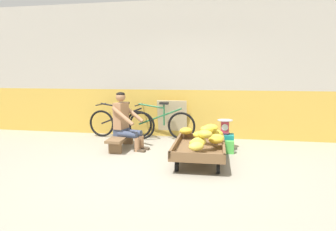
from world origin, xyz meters
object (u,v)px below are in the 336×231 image
at_px(vendor_seated, 125,121).
at_px(shopping_bag, 229,147).
at_px(low_bench, 122,139).
at_px(bicycle_far_left, 160,124).
at_px(weighing_scale, 225,127).
at_px(banana_cart, 199,149).
at_px(sign_board, 172,119).
at_px(plastic_crate, 224,142).
at_px(bicycle_near_left, 121,123).

relative_size(vendor_seated, shopping_bag, 4.75).
relative_size(low_bench, shopping_bag, 4.61).
distance_m(bicycle_far_left, shopping_bag, 1.87).
xyz_separation_m(low_bench, weighing_scale, (2.04, 0.34, 0.25)).
relative_size(banana_cart, sign_board, 1.65).
height_order(bicycle_far_left, sign_board, sign_board).
relative_size(bicycle_far_left, sign_board, 1.88).
xyz_separation_m(banana_cart, plastic_crate, (0.42, 1.00, -0.09)).
bearing_deg(banana_cart, shopping_bag, 52.93).
bearing_deg(banana_cart, vendor_seated, 157.37).
height_order(low_bench, bicycle_near_left, bicycle_near_left).
distance_m(banana_cart, weighing_scale, 1.11).
height_order(vendor_seated, weighing_scale, vendor_seated).
distance_m(vendor_seated, weighing_scale, 1.99).
relative_size(low_bench, vendor_seated, 0.97).
relative_size(vendor_seated, bicycle_near_left, 0.69).
distance_m(vendor_seated, bicycle_near_left, 1.06).
bearing_deg(shopping_bag, vendor_seated, -179.04).
bearing_deg(plastic_crate, weighing_scale, -90.00).
relative_size(sign_board, shopping_bag, 3.68).
height_order(bicycle_near_left, shopping_bag, bicycle_near_left).
bearing_deg(sign_board, bicycle_far_left, -135.69).
xyz_separation_m(low_bench, plastic_crate, (2.04, 0.34, -0.05)).
distance_m(bicycle_far_left, sign_board, 0.36).
xyz_separation_m(weighing_scale, sign_board, (-1.22, 0.92, -0.01)).
bearing_deg(bicycle_near_left, sign_board, 16.08).
xyz_separation_m(low_bench, shopping_bag, (2.13, 0.02, -0.08)).
xyz_separation_m(plastic_crate, sign_board, (-1.22, 0.92, 0.29)).
xyz_separation_m(plastic_crate, shopping_bag, (0.08, -0.33, -0.03)).
distance_m(weighing_scale, bicycle_far_left, 1.62).
height_order(low_bench, sign_board, sign_board).
relative_size(plastic_crate, shopping_bag, 1.50).
height_order(plastic_crate, bicycle_near_left, bicycle_near_left).
bearing_deg(bicycle_far_left, shopping_bag, -32.56).
distance_m(plastic_crate, shopping_bag, 0.34).
xyz_separation_m(vendor_seated, bicycle_near_left, (-0.43, 0.94, -0.21)).
height_order(plastic_crate, weighing_scale, weighing_scale).
height_order(bicycle_near_left, bicycle_far_left, same).
relative_size(vendor_seated, weighing_scale, 3.80).
distance_m(low_bench, sign_board, 1.52).
distance_m(banana_cart, shopping_bag, 0.85).
height_order(bicycle_far_left, shopping_bag, bicycle_far_left).
xyz_separation_m(bicycle_far_left, sign_board, (0.25, 0.25, 0.09)).
bearing_deg(weighing_scale, sign_board, 143.16).
distance_m(low_bench, bicycle_far_left, 1.17).
xyz_separation_m(vendor_seated, sign_board, (0.73, 1.28, -0.13)).
xyz_separation_m(banana_cart, bicycle_far_left, (-1.05, 1.67, 0.11)).
height_order(bicycle_near_left, sign_board, sign_board).
bearing_deg(low_bench, bicycle_near_left, 110.18).
relative_size(banana_cart, bicycle_far_left, 0.88).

